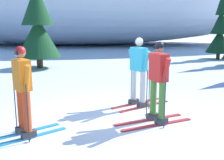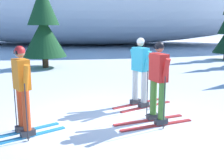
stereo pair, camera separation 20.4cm
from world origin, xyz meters
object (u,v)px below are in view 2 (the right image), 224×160
Objects in this scene: skier_orange_jacket at (22,90)px; skier_red_jacket at (158,81)px; skier_cyan_jacket at (140,70)px; pine_tree_far_left at (43,20)px.

skier_red_jacket reaches higher than skier_orange_jacket.
skier_cyan_jacket reaches higher than skier_red_jacket.
skier_orange_jacket is 0.98× the size of skier_red_jacket.
skier_cyan_jacket is at bearing 39.30° from skier_orange_jacket.
skier_cyan_jacket is at bearing -56.15° from pine_tree_far_left.
skier_orange_jacket is at bearing -164.63° from skier_red_jacket.
skier_red_jacket is (2.76, 0.76, 0.04)m from skier_orange_jacket.
skier_cyan_jacket is (-0.30, 1.25, 0.01)m from skier_red_jacket.
pine_tree_far_left is (-1.82, 8.40, 1.40)m from skier_orange_jacket.
pine_tree_far_left is at bearing 102.25° from skier_orange_jacket.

